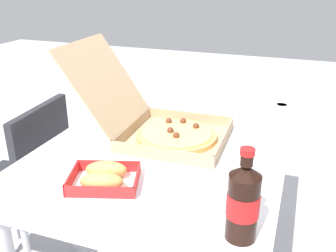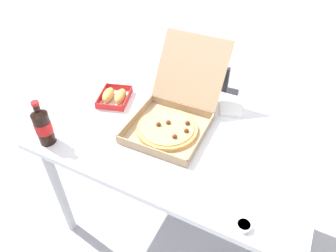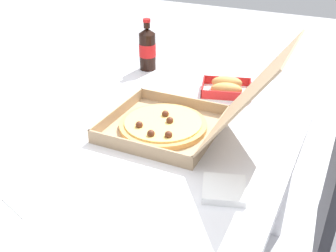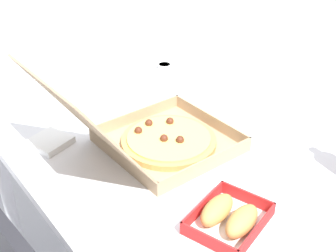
{
  "view_description": "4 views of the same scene",
  "coord_description": "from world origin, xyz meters",
  "px_view_note": "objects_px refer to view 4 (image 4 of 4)",
  "views": [
    {
      "loc": [
        -1.23,
        -0.41,
        1.32
      ],
      "look_at": [
        -0.04,
        0.02,
        0.79
      ],
      "focal_mm": 40.57,
      "sensor_mm": 36.0,
      "label": 1
    },
    {
      "loc": [
        0.43,
        -0.98,
        1.73
      ],
      "look_at": [
        -0.05,
        -0.02,
        0.79
      ],
      "focal_mm": 32.82,
      "sensor_mm": 36.0,
      "label": 2
    },
    {
      "loc": [
        0.94,
        0.49,
        1.4
      ],
      "look_at": [
        -0.04,
        0.0,
        0.78
      ],
      "focal_mm": 42.02,
      "sensor_mm": 36.0,
      "label": 3
    },
    {
      "loc": [
        -0.97,
        0.66,
        1.51
      ],
      "look_at": [
        -0.03,
        -0.04,
        0.8
      ],
      "focal_mm": 48.38,
      "sensor_mm": 36.0,
      "label": 4
    }
  ],
  "objects_px": {
    "bread_side_box": "(229,217)",
    "paper_menu": "(135,86)",
    "dipping_sauce_cup": "(165,66)",
    "napkin_pile": "(50,142)",
    "pizza_box_open": "(154,137)"
  },
  "relations": [
    {
      "from": "bread_side_box",
      "to": "paper_menu",
      "type": "height_order",
      "value": "bread_side_box"
    },
    {
      "from": "bread_side_box",
      "to": "dipping_sauce_cup",
      "type": "bearing_deg",
      "value": -26.93
    },
    {
      "from": "napkin_pile",
      "to": "bread_side_box",
      "type": "bearing_deg",
      "value": -161.48
    },
    {
      "from": "pizza_box_open",
      "to": "bread_side_box",
      "type": "relative_size",
      "value": 2.45
    },
    {
      "from": "bread_side_box",
      "to": "napkin_pile",
      "type": "height_order",
      "value": "bread_side_box"
    },
    {
      "from": "napkin_pile",
      "to": "dipping_sauce_cup",
      "type": "relative_size",
      "value": 1.96
    },
    {
      "from": "bread_side_box",
      "to": "dipping_sauce_cup",
      "type": "xyz_separation_m",
      "value": [
        0.82,
        -0.42,
        -0.01
      ]
    },
    {
      "from": "pizza_box_open",
      "to": "bread_side_box",
      "type": "distance_m",
      "value": 0.36
    },
    {
      "from": "pizza_box_open",
      "to": "paper_menu",
      "type": "relative_size",
      "value": 2.64
    },
    {
      "from": "bread_side_box",
      "to": "paper_menu",
      "type": "relative_size",
      "value": 1.08
    },
    {
      "from": "pizza_box_open",
      "to": "dipping_sauce_cup",
      "type": "relative_size",
      "value": 9.9
    },
    {
      "from": "pizza_box_open",
      "to": "bread_side_box",
      "type": "xyz_separation_m",
      "value": [
        -0.36,
        0.04,
        -0.02
      ]
    },
    {
      "from": "napkin_pile",
      "to": "dipping_sauce_cup",
      "type": "xyz_separation_m",
      "value": [
        0.25,
        -0.61,
        0.0
      ]
    },
    {
      "from": "pizza_box_open",
      "to": "paper_menu",
      "type": "distance_m",
      "value": 0.45
    },
    {
      "from": "paper_menu",
      "to": "napkin_pile",
      "type": "relative_size",
      "value": 1.91
    }
  ]
}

